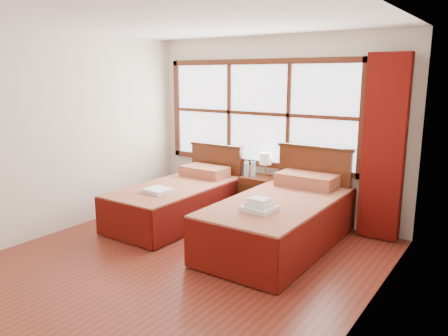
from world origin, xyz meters
The scene contains 15 objects.
floor centered at (0.00, 0.00, 0.00)m, with size 4.50×4.50×0.00m, color maroon.
ceiling centered at (0.00, 0.00, 2.60)m, with size 4.50×4.50×0.00m, color white.
wall_back centered at (0.00, 2.25, 1.30)m, with size 4.00×4.00×0.00m, color silver.
wall_left centered at (-2.00, 0.00, 1.30)m, with size 4.50×4.50×0.00m, color silver.
wall_right centered at (2.00, 0.00, 1.30)m, with size 4.50×4.50×0.00m, color silver.
window centered at (-0.25, 2.21, 1.50)m, with size 3.16×0.06×1.56m.
curtain centered at (1.60, 2.11, 1.17)m, with size 0.50×0.16×2.30m, color #650E0A.
bed_left centered at (-0.96, 1.20, 0.30)m, with size 1.02×2.04×0.99m.
bed_right centered at (0.69, 1.20, 0.34)m, with size 1.14×2.21×1.11m.
nightstand centered at (-0.10, 1.99, 0.30)m, with size 0.46×0.45×0.61m.
towels_left centered at (-0.91, 0.74, 0.56)m, with size 0.36×0.32×0.05m.
towels_right centered at (0.70, 0.62, 0.65)m, with size 0.36×0.32×0.14m.
lamp centered at (-0.06, 2.12, 0.85)m, with size 0.17×0.17×0.34m.
bottle_near centered at (-0.25, 1.91, 0.72)m, with size 0.06×0.06×0.24m.
bottle_far centered at (-0.16, 1.94, 0.73)m, with size 0.07×0.07×0.26m.
Camera 1 is at (2.97, -3.37, 2.06)m, focal length 35.00 mm.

